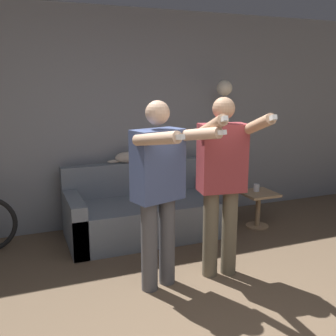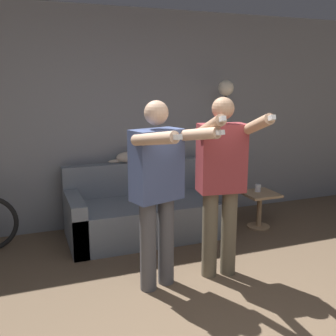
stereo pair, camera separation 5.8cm
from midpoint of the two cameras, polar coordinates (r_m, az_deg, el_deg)
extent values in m
cube|color=gray|center=(4.85, -6.66, 6.97)|extent=(10.00, 0.05, 2.60)
cube|color=slate|center=(4.59, -3.42, -7.27)|extent=(1.81, 0.87, 0.42)
cube|color=slate|center=(4.80, -4.83, -1.37)|extent=(1.81, 0.14, 0.38)
cube|color=slate|center=(4.40, -13.80, -7.55)|extent=(0.16, 0.87, 0.56)
cube|color=slate|center=(4.87, 5.88, -5.27)|extent=(0.16, 0.87, 0.56)
cylinder|color=#56565B|center=(3.39, -3.23, -11.28)|extent=(0.14, 0.14, 0.79)
cylinder|color=#56565B|center=(3.49, -0.64, -10.53)|extent=(0.14, 0.14, 0.79)
cube|color=#475684|center=(3.23, -2.00, 0.42)|extent=(0.47, 0.33, 0.59)
sphere|color=#D8AD8C|center=(3.16, -2.06, 8.01)|extent=(0.20, 0.20, 0.20)
cylinder|color=#D8AD8C|center=(2.87, -2.35, 4.25)|extent=(0.23, 0.51, 0.17)
cube|color=white|center=(2.67, 0.76, 4.48)|extent=(0.07, 0.13, 0.05)
cylinder|color=#D8AD8C|center=(3.12, 3.65, 4.89)|extent=(0.23, 0.51, 0.17)
cube|color=white|center=(2.93, 6.88, 5.12)|extent=(0.07, 0.13, 0.05)
cylinder|color=#6B604C|center=(3.63, 5.72, -9.52)|extent=(0.14, 0.14, 0.80)
cylinder|color=#6B604C|center=(3.69, 8.43, -9.21)|extent=(0.14, 0.14, 0.80)
cube|color=#9E383D|center=(3.46, 7.40, 1.46)|extent=(0.43, 0.27, 0.60)
sphere|color=tan|center=(3.41, 7.60, 8.58)|extent=(0.19, 0.19, 0.19)
cylinder|color=tan|center=(3.13, 5.80, 5.98)|extent=(0.16, 0.51, 0.24)
cube|color=white|center=(2.90, 7.41, 6.95)|extent=(0.05, 0.13, 0.07)
cylinder|color=tan|center=(3.28, 12.21, 6.05)|extent=(0.16, 0.51, 0.24)
cube|color=white|center=(3.06, 14.22, 6.96)|extent=(0.05, 0.13, 0.07)
ellipsoid|color=#B7AD9E|center=(4.72, -6.23, 1.58)|extent=(0.31, 0.11, 0.13)
sphere|color=#B7AD9E|center=(4.74, -4.73, 2.23)|extent=(0.10, 0.10, 0.10)
ellipsoid|color=#B7AD9E|center=(4.70, -8.16, 0.95)|extent=(0.17, 0.04, 0.04)
cone|color=#B7AD9E|center=(4.72, -4.87, 2.61)|extent=(0.03, 0.03, 0.03)
cone|color=#B7AD9E|center=(4.75, -4.98, 2.68)|extent=(0.03, 0.03, 0.03)
cylinder|color=black|center=(5.22, 7.31, -7.21)|extent=(0.29, 0.29, 0.02)
cylinder|color=black|center=(5.01, 7.56, 1.46)|extent=(0.03, 0.03, 1.62)
sphere|color=white|center=(4.92, 7.85, 11.44)|extent=(0.19, 0.19, 0.19)
cylinder|color=#A38460|center=(5.03, 12.48, -8.19)|extent=(0.28, 0.28, 0.02)
cylinder|color=#A38460|center=(4.97, 12.58, -6.06)|extent=(0.06, 0.06, 0.41)
cube|color=#A38460|center=(4.90, 12.70, -3.63)|extent=(0.40, 0.40, 0.03)
cylinder|color=silver|center=(4.93, 12.39, -2.82)|extent=(0.07, 0.07, 0.09)
camera|label=1|loc=(0.03, -90.43, -0.09)|focal=42.00mm
camera|label=2|loc=(0.03, 89.57, 0.09)|focal=42.00mm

